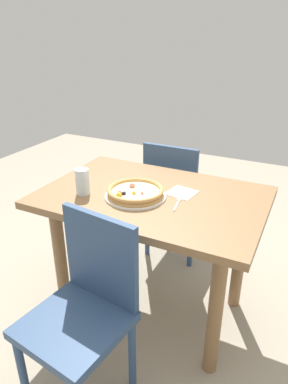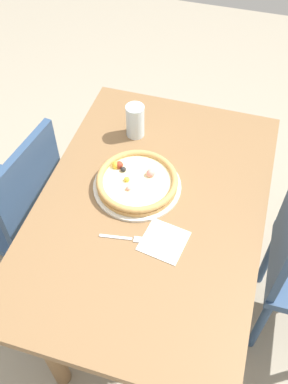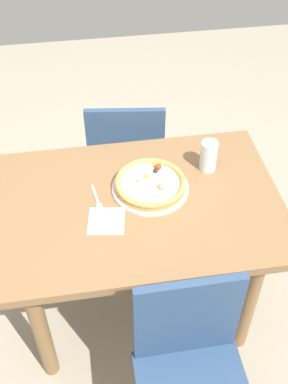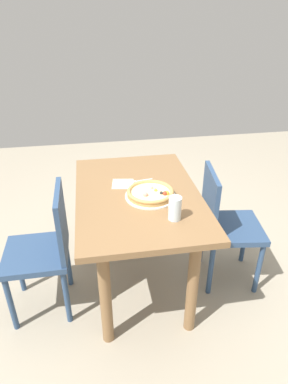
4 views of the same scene
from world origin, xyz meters
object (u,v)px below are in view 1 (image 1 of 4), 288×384
(chair_near, at_px, (85,308))
(dining_table, at_px, (152,216))
(chair_far, at_px, (175,195))
(plate, at_px, (135,196))
(pizza, at_px, (135,192))
(drinking_glass, at_px, (82,182))
(napkin, at_px, (182,193))
(fork, at_px, (178,202))

(chair_near, bearing_deg, dining_table, -85.05)
(dining_table, distance_m, chair_far, 0.64)
(chair_far, xyz_separation_m, plate, (0.04, -0.68, 0.29))
(plate, bearing_deg, chair_near, -86.33)
(dining_table, distance_m, plate, 0.17)
(pizza, distance_m, drinking_glass, 0.28)
(plate, distance_m, drinking_glass, 0.29)
(napkin, bearing_deg, drinking_glass, -152.51)
(dining_table, xyz_separation_m, chair_near, (-0.03, -0.61, -0.15))
(dining_table, bearing_deg, drinking_glass, -154.17)
(dining_table, distance_m, napkin, 0.21)
(chair_far, relative_size, fork, 5.38)
(fork, bearing_deg, chair_far, 13.08)
(chair_near, relative_size, napkin, 6.35)
(chair_near, relative_size, drinking_glass, 6.39)
(dining_table, distance_m, chair_near, 0.63)
(chair_near, distance_m, plate, 0.61)
(dining_table, relative_size, plate, 3.66)
(fork, bearing_deg, drinking_glass, 95.48)
(plate, distance_m, napkin, 0.25)
(chair_near, xyz_separation_m, fork, (0.19, 0.58, 0.29))
(chair_near, distance_m, fork, 0.67)
(chair_far, height_order, drinking_glass, drinking_glass)
(dining_table, height_order, drinking_glass, drinking_glass)
(chair_far, distance_m, napkin, 0.64)
(pizza, distance_m, napkin, 0.25)
(fork, bearing_deg, pizza, 90.79)
(fork, distance_m, napkin, 0.12)
(napkin, bearing_deg, plate, -142.49)
(fork, bearing_deg, napkin, 2.86)
(chair_far, xyz_separation_m, napkin, (0.24, -0.53, 0.29))
(dining_table, bearing_deg, pizza, -132.16)
(chair_far, bearing_deg, plate, -87.07)
(plate, height_order, drinking_glass, drinking_glass)
(drinking_glass, bearing_deg, pizza, 18.40)
(chair_near, distance_m, drinking_glass, 0.65)
(plate, bearing_deg, napkin, 37.51)
(plate, xyz_separation_m, drinking_glass, (-0.27, -0.09, 0.06))
(pizza, bearing_deg, drinking_glass, -161.60)
(chair_near, distance_m, chair_far, 1.22)
(dining_table, xyz_separation_m, fork, (0.16, -0.03, 0.13))
(pizza, bearing_deg, chair_far, 93.16)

